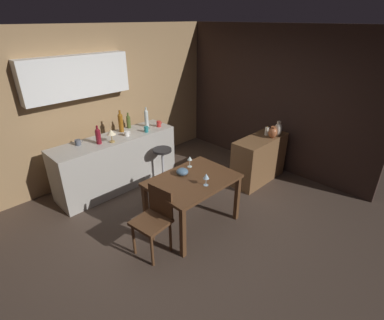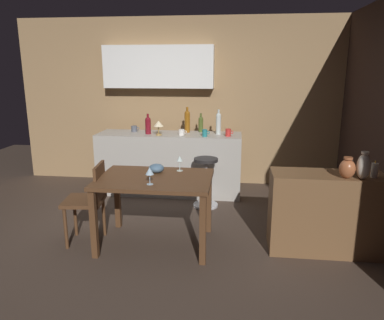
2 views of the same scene
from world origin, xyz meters
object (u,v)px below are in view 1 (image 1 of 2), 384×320
object	(u,v)px
dining_table	(193,185)
bar_stool	(163,165)
pillar_candle_short	(278,129)
vase_copper	(273,133)
fruit_bowl	(182,172)
pillar_candle_tall	(267,131)
cup_white	(127,134)
cup_red	(159,124)
sideboard_cabinet	(259,159)
wine_bottle_clear	(146,117)
wine_glass_right	(190,159)
wine_bottle_amber	(121,122)
counter_lamp	(111,133)
wine_bottle_olive	(128,121)
vase_ceramic_ivory	(278,129)
cup_slate	(78,142)
chair_near_window	(154,218)
cup_teal	(146,129)
wine_bottle_ruby	(98,135)
wine_glass_left	(206,176)

from	to	relation	value
dining_table	bar_stool	xyz separation A→B (m)	(0.43, 1.16, -0.29)
pillar_candle_short	vase_copper	world-z (taller)	vase_copper
fruit_bowl	pillar_candle_tall	distance (m)	1.95
cup_white	pillar_candle_tall	xyz separation A→B (m)	(1.88, -1.51, -0.05)
cup_red	pillar_candle_short	world-z (taller)	cup_red
sideboard_cabinet	wine_bottle_clear	size ratio (longest dim) A/B	3.08
vase_copper	dining_table	bearing A→B (deg)	177.93
wine_glass_right	wine_bottle_amber	xyz separation A→B (m)	(-0.13, 1.56, 0.21)
bar_stool	counter_lamp	bearing A→B (deg)	152.83
cup_white	vase_copper	world-z (taller)	vase_copper
sideboard_cabinet	fruit_bowl	distance (m)	1.80
wine_glass_right	vase_copper	distance (m)	1.69
wine_bottle_olive	cup_white	xyz separation A→B (m)	(-0.25, -0.31, -0.09)
vase_ceramic_ivory	wine_bottle_amber	bearing A→B (deg)	134.94
cup_red	cup_white	distance (m)	0.67
fruit_bowl	pillar_candle_short	size ratio (longest dim) A/B	0.99
fruit_bowl	cup_slate	world-z (taller)	cup_slate
cup_white	dining_table	bearing A→B (deg)	-91.56
sideboard_cabinet	vase_ceramic_ivory	xyz separation A→B (m)	(0.27, -0.15, 0.54)
sideboard_cabinet	wine_bottle_olive	xyz separation A→B (m)	(-1.45, 1.84, 0.62)
wine_glass_right	wine_bottle_clear	xyz separation A→B (m)	(0.34, 1.46, 0.20)
dining_table	wine_bottle_clear	bearing A→B (deg)	72.03
wine_bottle_clear	pillar_candle_tall	world-z (taller)	wine_bottle_clear
wine_bottle_clear	cup_white	xyz separation A→B (m)	(-0.52, -0.14, -0.13)
chair_near_window	wine_bottle_olive	bearing A→B (deg)	63.05
wine_bottle_clear	vase_copper	distance (m)	2.23
cup_teal	pillar_candle_tall	distance (m)	2.10
wine_bottle_ruby	cup_white	xyz separation A→B (m)	(0.49, -0.03, -0.10)
bar_stool	pillar_candle_tall	size ratio (longest dim) A/B	4.08
wine_bottle_ruby	pillar_candle_tall	size ratio (longest dim) A/B	1.79
bar_stool	counter_lamp	size ratio (longest dim) A/B	3.19
cup_teal	pillar_candle_tall	world-z (taller)	cup_teal
wine_glass_right	vase_copper	size ratio (longest dim) A/B	0.81
vase_copper	cup_white	bearing A→B (deg)	137.69
sideboard_cabinet	bar_stool	world-z (taller)	sideboard_cabinet
chair_near_window	wine_glass_right	size ratio (longest dim) A/B	5.24
counter_lamp	wine_bottle_amber	bearing A→B (deg)	39.58
wine_bottle_amber	pillar_candle_tall	distance (m)	2.54
counter_lamp	cup_red	bearing A→B (deg)	2.51
fruit_bowl	cup_slate	xyz separation A→B (m)	(-0.69, 1.62, 0.16)
wine_glass_right	cup_white	bearing A→B (deg)	97.60
chair_near_window	bar_stool	distance (m)	1.66
wine_bottle_clear	cup_red	world-z (taller)	wine_bottle_clear
cup_white	cup_slate	size ratio (longest dim) A/B	0.97
cup_slate	vase_ceramic_ivory	distance (m)	3.31
wine_bottle_olive	wine_bottle_ruby	xyz separation A→B (m)	(-0.74, -0.28, 0.01)
bar_stool	cup_white	world-z (taller)	cup_white
cup_slate	pillar_candle_tall	size ratio (longest dim) A/B	0.75
wine_glass_left	vase_ceramic_ivory	size ratio (longest dim) A/B	0.64
dining_table	wine_bottle_olive	distance (m)	1.96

